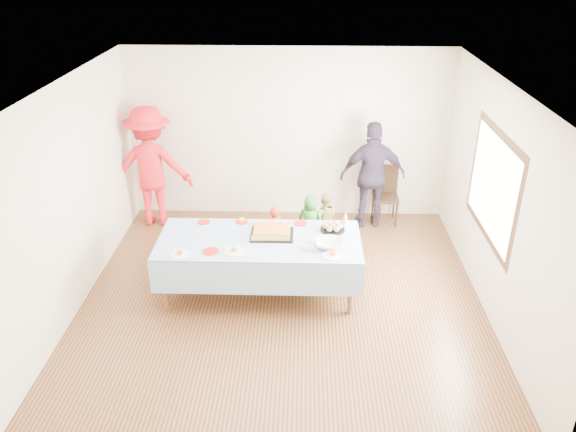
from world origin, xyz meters
The scene contains 22 objects.
ground centered at (0.00, 0.00, 0.00)m, with size 5.00×5.00×0.00m, color #4A2815.
room_walls centered at (0.05, 0.00, 1.77)m, with size 5.04×5.04×2.72m.
party_table centered at (-0.29, 0.13, 0.72)m, with size 2.50×1.10×0.78m.
birthday_cake centered at (-0.13, 0.23, 0.82)m, with size 0.53×0.41×0.09m.
rolls_tray centered at (0.63, 0.39, 0.82)m, with size 0.32×0.32×0.10m.
punch_bowl centered at (0.57, -0.04, 0.82)m, with size 0.33×0.33×0.08m, color silver.
party_hat centered at (0.80, 0.59, 0.86)m, with size 0.10×0.10×0.17m, color white.
fork_pile centered at (0.32, -0.10, 0.81)m, with size 0.24×0.18×0.07m, color white, non-canonical shape.
plate_red_far_a centered at (-1.04, 0.56, 0.79)m, with size 0.16×0.16×0.01m, color red.
plate_red_far_b centered at (-0.55, 0.58, 0.79)m, with size 0.16×0.16×0.01m, color red.
plate_red_far_c centered at (-0.31, 0.49, 0.79)m, with size 0.18×0.18×0.01m, color red.
plate_red_far_d centered at (0.22, 0.57, 0.79)m, with size 0.17×0.17×0.01m, color red.
plate_red_near centered at (-0.84, -0.20, 0.79)m, with size 0.19×0.19×0.01m, color red.
plate_white_left centered at (-1.18, -0.28, 0.79)m, with size 0.22×0.22×0.01m, color white.
plate_white_mid centered at (-0.56, -0.19, 0.79)m, with size 0.23×0.23×0.01m, color white.
plate_white_right centered at (0.60, -0.25, 0.79)m, with size 0.25×0.25×0.01m, color white.
dining_chair centered at (1.55, 2.28, 0.51)m, with size 0.40×0.40×0.91m.
toddler_left centered at (-0.16, 1.09, 0.38)m, with size 0.28×0.18×0.76m, color red.
toddler_mid centered at (0.35, 1.39, 0.40)m, with size 0.40×0.26×0.81m, color #307B29.
toddler_right centered at (0.56, 1.49, 0.40)m, with size 0.39×0.30×0.80m, color tan.
adult_left centered at (-2.10, 2.09, 0.95)m, with size 1.23×0.70×1.90m, color red.
adult_right centered at (1.31, 2.08, 0.85)m, with size 0.99×0.41×1.70m, color #332A3A.
Camera 1 is at (0.26, -5.92, 4.11)m, focal length 35.00 mm.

